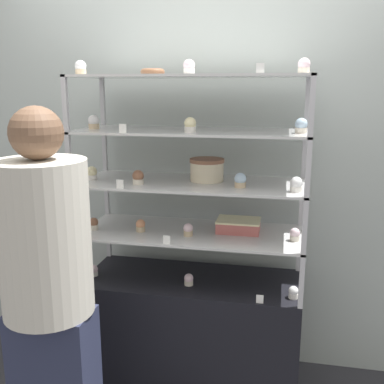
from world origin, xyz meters
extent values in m
plane|color=#2D2D33|center=(0.00, 0.00, 0.00)|extent=(20.00, 20.00, 0.00)
cube|color=#A8B2AD|center=(0.00, 0.39, 1.30)|extent=(8.00, 0.05, 2.60)
cube|color=black|center=(0.00, 0.00, 0.34)|extent=(1.20, 0.49, 0.68)
cube|color=#B7B7BC|center=(-0.59, 0.24, 0.82)|extent=(0.02, 0.02, 0.28)
cube|color=#B7B7BC|center=(0.59, 0.24, 0.82)|extent=(0.02, 0.02, 0.28)
cube|color=#B7B7BC|center=(-0.59, -0.24, 0.82)|extent=(0.02, 0.02, 0.28)
cube|color=#B7B7BC|center=(0.59, -0.24, 0.82)|extent=(0.02, 0.02, 0.28)
cube|color=silver|center=(0.00, 0.00, 0.96)|extent=(1.20, 0.49, 0.01)
cube|color=#B7B7BC|center=(-0.59, 0.24, 1.10)|extent=(0.02, 0.02, 0.28)
cube|color=#B7B7BC|center=(0.59, 0.24, 1.10)|extent=(0.02, 0.02, 0.28)
cube|color=#B7B7BC|center=(-0.59, -0.24, 1.10)|extent=(0.02, 0.02, 0.28)
cube|color=#B7B7BC|center=(0.59, -0.24, 1.10)|extent=(0.02, 0.02, 0.28)
cube|color=silver|center=(0.00, 0.00, 1.23)|extent=(1.20, 0.49, 0.01)
cube|color=#B7B7BC|center=(-0.59, 0.24, 1.38)|extent=(0.02, 0.02, 0.28)
cube|color=#B7B7BC|center=(0.59, 0.24, 1.38)|extent=(0.02, 0.02, 0.28)
cube|color=#B7B7BC|center=(-0.59, -0.24, 1.38)|extent=(0.02, 0.02, 0.28)
cube|color=#B7B7BC|center=(0.59, -0.24, 1.38)|extent=(0.02, 0.02, 0.28)
cube|color=silver|center=(0.00, 0.00, 1.51)|extent=(1.20, 0.49, 0.01)
cube|color=#B7B7BC|center=(-0.59, 0.24, 1.66)|extent=(0.02, 0.02, 0.28)
cube|color=#B7B7BC|center=(0.59, 0.24, 1.66)|extent=(0.02, 0.02, 0.28)
cube|color=#B7B7BC|center=(-0.59, -0.24, 1.66)|extent=(0.02, 0.02, 0.28)
cube|color=#B7B7BC|center=(0.59, -0.24, 1.66)|extent=(0.02, 0.02, 0.28)
cube|color=silver|center=(0.00, 0.00, 1.79)|extent=(1.20, 0.49, 0.01)
cylinder|color=beige|center=(0.07, 0.05, 1.29)|extent=(0.18, 0.18, 0.10)
cylinder|color=#8C5B42|center=(0.07, 0.05, 1.35)|extent=(0.19, 0.19, 0.02)
cube|color=#C66660|center=(0.25, 0.05, 0.99)|extent=(0.23, 0.17, 0.06)
cube|color=#F4EAB2|center=(0.25, 0.05, 1.02)|extent=(0.24, 0.17, 0.01)
cylinder|color=white|center=(-0.56, -0.08, 0.70)|extent=(0.05, 0.05, 0.02)
sphere|color=silver|center=(-0.56, -0.08, 0.72)|extent=(0.05, 0.05, 0.05)
cylinder|color=beige|center=(0.00, -0.09, 0.70)|extent=(0.05, 0.05, 0.02)
sphere|color=silver|center=(0.00, -0.09, 0.72)|extent=(0.05, 0.05, 0.05)
cylinder|color=white|center=(0.56, -0.13, 0.70)|extent=(0.05, 0.05, 0.02)
sphere|color=white|center=(0.56, -0.13, 0.72)|extent=(0.05, 0.05, 0.05)
cube|color=white|center=(0.39, -0.23, 0.71)|extent=(0.04, 0.00, 0.04)
cylinder|color=beige|center=(-0.54, -0.08, 0.98)|extent=(0.05, 0.05, 0.03)
sphere|color=#8C5B42|center=(-0.54, -0.08, 1.00)|extent=(0.05, 0.05, 0.05)
cylinder|color=#CCB28C|center=(-0.28, -0.06, 0.98)|extent=(0.05, 0.05, 0.03)
sphere|color=#E5996B|center=(-0.28, -0.06, 1.00)|extent=(0.05, 0.05, 0.05)
cylinder|color=#CCB28C|center=(-0.01, -0.08, 0.98)|extent=(0.05, 0.05, 0.03)
sphere|color=silver|center=(-0.01, -0.08, 1.00)|extent=(0.05, 0.05, 0.05)
cylinder|color=beige|center=(0.55, -0.04, 0.98)|extent=(0.05, 0.05, 0.03)
sphere|color=silver|center=(0.55, -0.04, 1.00)|extent=(0.05, 0.05, 0.05)
cube|color=white|center=(-0.08, -0.23, 0.98)|extent=(0.04, 0.00, 0.04)
cylinder|color=white|center=(-0.55, -0.05, 1.25)|extent=(0.06, 0.06, 0.03)
sphere|color=#F4EAB2|center=(-0.55, -0.05, 1.28)|extent=(0.06, 0.06, 0.06)
cylinder|color=beige|center=(-0.27, -0.11, 1.25)|extent=(0.06, 0.06, 0.03)
sphere|color=#8C5B42|center=(-0.27, -0.11, 1.28)|extent=(0.06, 0.06, 0.06)
cylinder|color=#CCB28C|center=(0.27, -0.08, 1.25)|extent=(0.06, 0.06, 0.03)
sphere|color=silver|center=(0.27, -0.08, 1.28)|extent=(0.06, 0.06, 0.06)
cylinder|color=white|center=(0.54, -0.13, 1.25)|extent=(0.06, 0.06, 0.03)
sphere|color=white|center=(0.54, -0.13, 1.28)|extent=(0.06, 0.06, 0.06)
cube|color=white|center=(-0.32, -0.23, 1.26)|extent=(0.04, 0.00, 0.04)
cylinder|color=#CCB28C|center=(-0.53, -0.04, 1.53)|extent=(0.06, 0.06, 0.03)
sphere|color=white|center=(-0.53, -0.04, 1.56)|extent=(0.06, 0.06, 0.06)
cylinder|color=white|center=(0.01, -0.12, 1.53)|extent=(0.06, 0.06, 0.03)
sphere|color=#F4EAB2|center=(0.01, -0.12, 1.56)|extent=(0.06, 0.06, 0.06)
cylinder|color=beige|center=(0.55, -0.07, 1.53)|extent=(0.06, 0.06, 0.03)
sphere|color=silver|center=(0.55, -0.07, 1.56)|extent=(0.06, 0.06, 0.06)
cube|color=white|center=(-0.30, -0.23, 1.54)|extent=(0.04, 0.00, 0.04)
cylinder|color=#CCB28C|center=(-0.55, -0.13, 1.81)|extent=(0.05, 0.05, 0.03)
sphere|color=white|center=(-0.55, -0.13, 1.84)|extent=(0.06, 0.06, 0.06)
cylinder|color=white|center=(0.01, -0.10, 1.81)|extent=(0.05, 0.05, 0.03)
sphere|color=silver|center=(0.01, -0.10, 1.84)|extent=(0.06, 0.06, 0.06)
cylinder|color=beige|center=(0.55, -0.10, 1.81)|extent=(0.05, 0.05, 0.03)
sphere|color=silver|center=(0.55, -0.10, 1.84)|extent=(0.06, 0.06, 0.06)
cube|color=white|center=(0.36, -0.23, 1.82)|extent=(0.04, 0.00, 0.04)
torus|color=brown|center=(-0.23, 0.06, 1.81)|extent=(0.13, 0.13, 0.04)
cylinder|color=beige|center=(-0.50, -0.67, 1.11)|extent=(0.39, 0.39, 0.67)
sphere|color=brown|center=(-0.50, -0.67, 1.56)|extent=(0.22, 0.22, 0.22)
camera|label=1|loc=(0.47, -2.31, 1.73)|focal=42.00mm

